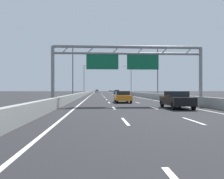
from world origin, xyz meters
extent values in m
plane|color=#262628|center=(0.00, 100.00, 0.00)|extent=(260.00, 260.00, 0.00)
cube|color=white|center=(-1.80, 12.50, 0.01)|extent=(0.16, 3.00, 0.01)
cube|color=white|center=(-1.80, 21.50, 0.01)|extent=(0.16, 3.00, 0.01)
cube|color=white|center=(-1.80, 30.50, 0.01)|extent=(0.16, 3.00, 0.01)
cube|color=white|center=(-1.80, 39.50, 0.01)|extent=(0.16, 3.00, 0.01)
cube|color=white|center=(-1.80, 48.50, 0.01)|extent=(0.16, 3.00, 0.01)
cube|color=white|center=(-1.80, 57.50, 0.01)|extent=(0.16, 3.00, 0.01)
cube|color=white|center=(-1.80, 66.50, 0.01)|extent=(0.16, 3.00, 0.01)
cube|color=white|center=(-1.80, 75.50, 0.01)|extent=(0.16, 3.00, 0.01)
cube|color=white|center=(-1.80, 84.50, 0.01)|extent=(0.16, 3.00, 0.01)
cube|color=white|center=(-1.80, 93.50, 0.01)|extent=(0.16, 3.00, 0.01)
cube|color=white|center=(-1.80, 102.50, 0.01)|extent=(0.16, 3.00, 0.01)
cube|color=white|center=(-1.80, 111.50, 0.01)|extent=(0.16, 3.00, 0.01)
cube|color=white|center=(-1.80, 120.50, 0.01)|extent=(0.16, 3.00, 0.01)
cube|color=white|center=(-1.80, 129.50, 0.01)|extent=(0.16, 3.00, 0.01)
cube|color=white|center=(-1.80, 138.50, 0.01)|extent=(0.16, 3.00, 0.01)
cube|color=white|center=(-1.80, 147.50, 0.01)|extent=(0.16, 3.00, 0.01)
cube|color=white|center=(-1.80, 156.50, 0.01)|extent=(0.16, 3.00, 0.01)
cube|color=white|center=(1.80, 12.50, 0.01)|extent=(0.16, 3.00, 0.01)
cube|color=white|center=(1.80, 21.50, 0.01)|extent=(0.16, 3.00, 0.01)
cube|color=white|center=(1.80, 30.50, 0.01)|extent=(0.16, 3.00, 0.01)
cube|color=white|center=(1.80, 39.50, 0.01)|extent=(0.16, 3.00, 0.01)
cube|color=white|center=(1.80, 48.50, 0.01)|extent=(0.16, 3.00, 0.01)
cube|color=white|center=(1.80, 57.50, 0.01)|extent=(0.16, 3.00, 0.01)
cube|color=white|center=(1.80, 66.50, 0.01)|extent=(0.16, 3.00, 0.01)
cube|color=white|center=(1.80, 75.50, 0.01)|extent=(0.16, 3.00, 0.01)
cube|color=white|center=(1.80, 84.50, 0.01)|extent=(0.16, 3.00, 0.01)
cube|color=white|center=(1.80, 93.50, 0.01)|extent=(0.16, 3.00, 0.01)
cube|color=white|center=(1.80, 102.50, 0.01)|extent=(0.16, 3.00, 0.01)
cube|color=white|center=(1.80, 111.50, 0.01)|extent=(0.16, 3.00, 0.01)
cube|color=white|center=(1.80, 120.50, 0.01)|extent=(0.16, 3.00, 0.01)
cube|color=white|center=(1.80, 129.50, 0.01)|extent=(0.16, 3.00, 0.01)
cube|color=white|center=(1.80, 138.50, 0.01)|extent=(0.16, 3.00, 0.01)
cube|color=white|center=(1.80, 147.50, 0.01)|extent=(0.16, 3.00, 0.01)
cube|color=white|center=(1.80, 156.50, 0.01)|extent=(0.16, 3.00, 0.01)
cube|color=white|center=(-5.25, 88.00, 0.01)|extent=(0.16, 176.00, 0.01)
cube|color=white|center=(5.25, 88.00, 0.01)|extent=(0.16, 176.00, 0.01)
cube|color=#9E9E99|center=(-6.90, 110.00, 0.47)|extent=(0.45, 220.00, 0.95)
cube|color=#9E9E99|center=(6.90, 110.00, 0.47)|extent=(0.45, 220.00, 0.95)
cylinder|color=gray|center=(-7.94, 25.77, 3.10)|extent=(0.36, 0.36, 6.20)
cylinder|color=gray|center=(7.94, 25.77, 3.10)|extent=(0.36, 0.36, 6.20)
cylinder|color=gray|center=(0.00, 25.77, 6.20)|extent=(15.88, 0.32, 0.32)
cylinder|color=gray|center=(0.00, 25.77, 5.50)|extent=(15.88, 0.26, 0.26)
cylinder|color=gray|center=(-6.62, 25.77, 5.85)|extent=(0.74, 0.10, 0.74)
cylinder|color=gray|center=(-3.97, 25.77, 5.85)|extent=(0.74, 0.10, 0.74)
cylinder|color=gray|center=(-1.32, 25.77, 5.85)|extent=(0.74, 0.10, 0.74)
cylinder|color=gray|center=(1.32, 25.77, 5.85)|extent=(0.74, 0.10, 0.74)
cylinder|color=gray|center=(3.97, 25.77, 5.85)|extent=(0.74, 0.10, 0.74)
cylinder|color=gray|center=(6.62, 25.77, 5.85)|extent=(0.74, 0.10, 0.74)
cube|color=#0F5B3D|center=(-2.73, 25.77, 4.60)|extent=(3.40, 0.12, 1.60)
cube|color=#0F5B3D|center=(1.60, 25.77, 4.60)|extent=(3.40, 0.12, 1.60)
cylinder|color=slate|center=(-7.70, 43.88, 4.75)|extent=(0.20, 0.20, 9.50)
cylinder|color=slate|center=(-6.60, 43.88, 9.35)|extent=(2.20, 0.12, 0.12)
cube|color=#F2EAC6|center=(-5.50, 43.88, 9.25)|extent=(0.56, 0.28, 0.20)
cylinder|color=slate|center=(7.70, 43.88, 4.75)|extent=(0.20, 0.20, 9.50)
cylinder|color=slate|center=(6.60, 43.88, 9.35)|extent=(2.20, 0.12, 0.12)
cube|color=#F2EAC6|center=(5.50, 43.88, 9.25)|extent=(0.56, 0.28, 0.20)
cylinder|color=slate|center=(-7.70, 79.50, 4.75)|extent=(0.20, 0.20, 9.50)
cylinder|color=slate|center=(-6.60, 79.50, 9.35)|extent=(2.20, 0.12, 0.12)
cube|color=#F2EAC6|center=(-5.50, 79.50, 9.25)|extent=(0.56, 0.28, 0.20)
cylinder|color=slate|center=(7.70, 79.50, 4.75)|extent=(0.20, 0.20, 9.50)
cylinder|color=slate|center=(6.60, 79.50, 9.35)|extent=(2.20, 0.12, 0.12)
cube|color=#F2EAC6|center=(5.50, 79.50, 9.25)|extent=(0.56, 0.28, 0.20)
cube|color=#A8ADB2|center=(-3.71, 133.87, 0.67)|extent=(1.79, 4.47, 0.71)
cube|color=black|center=(-3.71, 133.66, 1.28)|extent=(1.58, 2.14, 0.50)
cylinder|color=black|center=(-4.50, 135.55, 0.32)|extent=(0.22, 0.64, 0.64)
cylinder|color=black|center=(-2.92, 135.55, 0.32)|extent=(0.22, 0.64, 0.64)
cylinder|color=black|center=(-4.50, 132.18, 0.32)|extent=(0.22, 0.64, 0.64)
cylinder|color=black|center=(-2.92, 132.18, 0.32)|extent=(0.22, 0.64, 0.64)
cube|color=#2347AD|center=(3.37, 85.36, 0.66)|extent=(1.86, 4.20, 0.68)
cube|color=black|center=(3.37, 84.74, 1.24)|extent=(1.63, 1.91, 0.48)
cylinder|color=black|center=(2.55, 86.91, 0.32)|extent=(0.22, 0.64, 0.64)
cylinder|color=black|center=(4.19, 86.91, 0.32)|extent=(0.22, 0.64, 0.64)
cylinder|color=black|center=(2.55, 83.81, 0.32)|extent=(0.22, 0.64, 0.64)
cylinder|color=black|center=(4.19, 83.81, 0.32)|extent=(0.22, 0.64, 0.64)
cube|color=orange|center=(-0.08, 30.69, 0.64)|extent=(1.88, 4.70, 0.64)
cube|color=black|center=(-0.08, 30.75, 1.21)|extent=(1.65, 1.97, 0.50)
cylinder|color=black|center=(-0.91, 32.49, 0.32)|extent=(0.22, 0.64, 0.64)
cylinder|color=black|center=(0.74, 32.49, 0.32)|extent=(0.22, 0.64, 0.64)
cylinder|color=black|center=(-0.91, 28.89, 0.32)|extent=(0.22, 0.64, 0.64)
cylinder|color=black|center=(0.74, 28.89, 0.32)|extent=(0.22, 0.64, 0.64)
cube|color=black|center=(3.67, 20.85, 0.68)|extent=(1.88, 4.51, 0.71)
cube|color=black|center=(3.67, 20.95, 1.27)|extent=(1.65, 1.93, 0.49)
cylinder|color=black|center=(2.84, 22.56, 0.32)|extent=(0.22, 0.64, 0.64)
cylinder|color=black|center=(4.49, 22.56, 0.32)|extent=(0.22, 0.64, 0.64)
cylinder|color=black|center=(2.84, 19.15, 0.32)|extent=(0.22, 0.64, 0.64)
cylinder|color=black|center=(4.49, 19.15, 0.32)|extent=(0.22, 0.64, 0.64)
camera|label=1|loc=(-3.22, -0.12, 1.67)|focal=39.17mm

